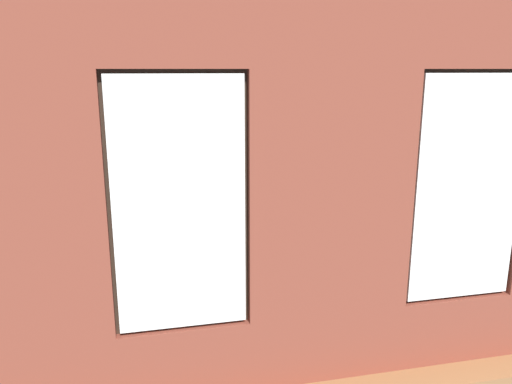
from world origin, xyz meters
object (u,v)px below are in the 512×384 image
Objects in this scene: couch_by_window at (272,308)px; potted_plant_beside_window_right at (37,318)px; potted_plant_by_left_couch at (372,195)px; remote_black at (229,231)px; potted_plant_near_tv at (31,243)px; cup_ceramic at (244,230)px; candle_jar at (273,225)px; remote_silver at (255,234)px; couch_left at (438,225)px; coffee_table at (244,237)px; media_console at (6,266)px.

potted_plant_beside_window_right is at bearing 2.82° from couch_by_window.
potted_plant_by_left_couch is at bearing -128.26° from couch_by_window.
remote_black is 0.11× the size of potted_plant_near_tv.
remote_black is at bearing -26.37° from cup_ceramic.
potted_plant_by_left_couch is (-2.03, -1.18, 0.01)m from candle_jar.
remote_silver is at bearing -139.64° from potted_plant_beside_window_right.
couch_left is 2.85m from coffee_table.
couch_by_window is 18.85× the size of cup_ceramic.
media_console is 1.83× the size of potted_plant_by_left_couch.
candle_jar is at bearing -174.71° from media_console.
cup_ceramic is 0.54× the size of remote_silver.
couch_by_window is 2.02× the size of potted_plant_beside_window_right.
couch_by_window is at bearing 51.74° from potted_plant_by_left_couch.
potted_plant_beside_window_right is (2.28, 1.94, 0.08)m from remote_silver.
cup_ceramic is 0.13× the size of potted_plant_by_left_couch.
potted_plant_near_tv reaches higher than cup_ceramic.
cup_ceramic and candle_jar have the same top height.
remote_black is at bearing -26.37° from coffee_table.
couch_left reaches higher than remote_black.
media_console is (3.29, 0.30, -0.18)m from candle_jar.
potted_plant_by_left_couch is at bearing -29.85° from remote_black.
couch_by_window is 1.96m from cup_ceramic.
candle_jar is at bearing -162.49° from cup_ceramic.
remote_black is (0.31, -0.21, 0.00)m from remote_silver.
couch_left is at bearing 106.90° from potted_plant_by_left_couch.
remote_black is 2.92m from potted_plant_beside_window_right.
candle_jar is 2.35m from potted_plant_by_left_couch.
potted_plant_beside_window_right reaches higher than coffee_table.
couch_by_window is at bearing 75.22° from candle_jar.
couch_left is 1.14× the size of coffee_table.
couch_left is 2.56× the size of potted_plant_by_left_couch.
potted_plant_by_left_couch is at bearing -151.96° from potted_plant_near_tv.
cup_ceramic is at bearing -176.58° from media_console.
potted_plant_by_left_couch is (0.40, -1.32, 0.15)m from couch_left.
potted_plant_beside_window_right reaches higher than remote_silver.
cup_ceramic is at bearing 28.26° from potted_plant_by_left_couch.
potted_plant_by_left_couch is (-2.34, -1.43, 0.04)m from remote_silver.
potted_plant_by_left_couch is at bearing -151.74° from coffee_table.
potted_plant_beside_window_right is at bearing 110.40° from media_console.
cup_ceramic is 2.99m from potted_plant_beside_window_right.
potted_plant_by_left_couch reaches higher than media_console.
remote_black is at bearing -148.24° from potted_plant_near_tv.
potted_plant_near_tv is (-0.53, 1.06, 0.61)m from media_console.
potted_plant_near_tv is (5.18, 1.23, 0.57)m from couch_left.
candle_jar is at bearing -153.66° from potted_plant_near_tv.
remote_black is (3.04, -0.09, 0.10)m from couch_left.
couch_left is at bearing -166.62° from potted_plant_near_tv.
couch_by_window reaches higher than remote_black.
cup_ceramic reaches higher than coffee_table.
remote_black is at bearing -90.07° from couch_left.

